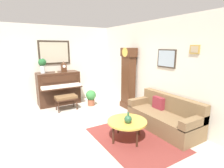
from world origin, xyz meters
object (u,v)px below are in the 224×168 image
piano (59,88)px  potted_plant (91,97)px  couch (164,117)px  coffee_table (127,122)px  piano_bench (66,98)px  green_jug (128,119)px  flower_vase (42,64)px  mantel_clock (64,67)px  grandfather_clock (128,80)px  teacup (56,72)px

piano → potted_plant: piano is taller
couch → coffee_table: 1.15m
piano_bench → green_jug: bearing=11.5°
couch → flower_vase: size_ratio=3.28×
piano_bench → coffee_table: piano_bench is taller
coffee_table → potted_plant: size_ratio=1.57×
mantel_clock → potted_plant: mantel_clock is taller
flower_vase → piano_bench: bearing=35.3°
mantel_clock → potted_plant: bearing=42.3°
piano → coffee_table: (3.32, 0.63, -0.17)m
green_jug → potted_plant: green_jug is taller
green_jug → potted_plant: bearing=172.9°
grandfather_clock → flower_vase: size_ratio=3.50×
grandfather_clock → coffee_table: size_ratio=2.31×
green_jug → potted_plant: (-2.67, 0.33, -0.22)m
flower_vase → green_jug: size_ratio=2.42×
grandfather_clock → mantel_clock: size_ratio=5.34×
coffee_table → grandfather_clock: bearing=143.4°
mantel_clock → flower_vase: bearing=-90.0°
coffee_table → green_jug: green_jug is taller
teacup → coffee_table: bearing=12.0°
couch → teacup: bearing=-151.0°
couch → piano: bearing=-152.1°
piano_bench → couch: 3.14m
grandfather_clock → flower_vase: 2.94m
coffee_table → teacup: (-3.28, -0.69, 0.77)m
couch → potted_plant: couch is taller
piano → grandfather_clock: bearing=50.6°
grandfather_clock → coffee_table: grandfather_clock is taller
piano → piano_bench: (0.75, 0.03, -0.19)m
coffee_table → mantel_clock: size_ratio=2.32×
piano_bench → couch: (2.61, 1.74, -0.09)m
potted_plant → piano_bench: bearing=-91.0°
mantel_clock → green_jug: mantel_clock is taller
grandfather_clock → potted_plant: grandfather_clock is taller
flower_vase → green_jug: bearing=17.4°
couch → flower_vase: (-3.35, -2.27, 1.17)m
mantel_clock → grandfather_clock: bearing=47.2°
couch → potted_plant: 2.73m
teacup → piano: bearing=126.4°
piano → piano_bench: piano is taller
green_jug → teacup: bearing=-169.3°
piano_bench → mantel_clock: 1.21m
piano_bench → teacup: teacup is taller
coffee_table → teacup: teacup is taller
grandfather_clock → mantel_clock: grandfather_clock is taller
coffee_table → green_jug: size_ratio=3.67×
piano → potted_plant: size_ratio=2.57×
piano_bench → mantel_clock: mantel_clock is taller
couch → flower_vase: bearing=-145.9°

